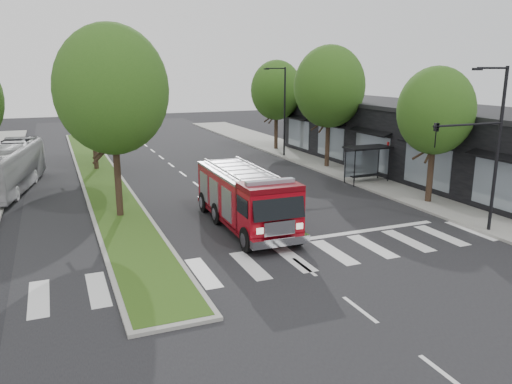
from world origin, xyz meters
TOP-DOWN VIEW (x-y plane):
  - ground at (0.00, 0.00)m, footprint 140.00×140.00m
  - sidewalk_right at (12.50, 10.00)m, footprint 5.00×80.00m
  - median at (-6.00, 18.00)m, footprint 3.00×50.00m
  - storefront_row at (17.00, 10.00)m, footprint 8.00×30.00m
  - bus_shelter at (11.20, 8.15)m, footprint 3.20×1.60m
  - tree_right_near at (11.50, 2.00)m, footprint 4.40×4.40m
  - tree_right_mid at (11.50, 14.00)m, footprint 5.60×5.60m
  - tree_right_far at (11.50, 24.00)m, footprint 5.00×5.00m
  - tree_median_near at (-6.00, 6.00)m, footprint 5.80×5.80m
  - tree_median_far at (-6.00, 20.00)m, footprint 5.60×5.60m
  - streetlight_right_near at (9.61, -3.50)m, footprint 4.08×0.22m
  - streetlight_right_far at (10.35, 20.00)m, footprint 2.11×0.20m
  - fire_engine at (-0.28, 1.94)m, footprint 2.85×8.98m
  - city_bus at (-12.00, 15.06)m, footprint 4.63×11.39m

SIDE VIEW (x-z plane):
  - ground at x=0.00m, z-range 0.00..0.00m
  - sidewalk_right at x=12.50m, z-range 0.00..0.15m
  - median at x=-6.00m, z-range 0.00..0.16m
  - fire_engine at x=-0.28m, z-range -0.06..3.04m
  - city_bus at x=-12.00m, z-range 0.00..3.09m
  - bus_shelter at x=11.20m, z-range 0.73..3.34m
  - storefront_row at x=17.00m, z-range 0.00..5.00m
  - streetlight_right_far at x=10.35m, z-range 0.48..8.48m
  - streetlight_right_near at x=9.61m, z-range 0.67..8.67m
  - tree_right_near at x=11.50m, z-range 1.48..9.53m
  - tree_right_far at x=11.50m, z-range 1.47..10.20m
  - tree_right_mid at x=11.50m, z-range 1.63..11.35m
  - tree_median_far at x=-6.00m, z-range 1.63..11.35m
  - tree_median_near at x=-6.00m, z-range 1.73..11.89m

